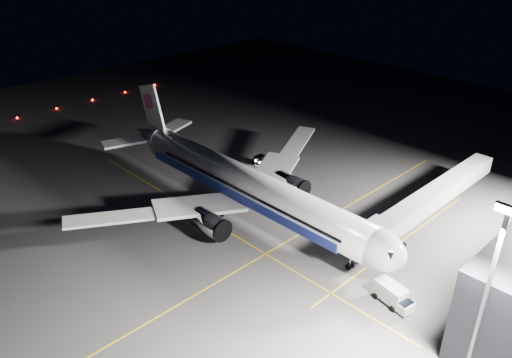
{
  "coord_description": "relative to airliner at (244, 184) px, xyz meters",
  "views": [
    {
      "loc": [
        51.61,
        -48.2,
        42.74
      ],
      "look_at": [
        0.33,
        1.46,
        6.0
      ],
      "focal_mm": 35.0,
      "sensor_mm": 36.0,
      "label": 1
    }
  ],
  "objects": [
    {
      "name": "airliner",
      "position": [
        0.0,
        0.0,
        0.0
      ],
      "size": [
        61.48,
        54.22,
        16.64
      ],
      "color": "silver",
      "rests_on": "ground"
    },
    {
      "name": "safety_cone_b",
      "position": [
        7.08,
        7.59,
        -4.84
      ],
      "size": [
        0.43,
        0.43,
        0.64
      ],
      "primitive_type": "cone",
      "color": "#E93D09",
      "rests_on": "ground"
    },
    {
      "name": "safety_cone_c",
      "position": [
        -2.3,
        4.0,
        -4.85
      ],
      "size": [
        0.41,
        0.41,
        0.62
      ],
      "primitive_type": "cone",
      "color": "#E93D09",
      "rests_on": "ground"
    },
    {
      "name": "ground",
      "position": [
        1.08,
        0.0,
        -5.16
      ],
      "size": [
        200.0,
        200.0,
        0.0
      ],
      "primitive_type": "plane",
      "color": "#4C4C4F",
      "rests_on": "ground"
    },
    {
      "name": "floodlight_mast_south",
      "position": [
        41.08,
        -6.01,
        7.21
      ],
      "size": [
        2.4,
        0.67,
        20.7
      ],
      "color": "#59595E",
      "rests_on": "ground"
    },
    {
      "name": "safety_cone_a",
      "position": [
        3.54,
        10.67,
        -4.89
      ],
      "size": [
        0.37,
        0.37,
        0.55
      ],
      "primitive_type": "cone",
      "color": "#E93D09",
      "rests_on": "ground"
    },
    {
      "name": "taxiway_lights",
      "position": [
        -70.92,
        0.0,
        -4.94
      ],
      "size": [
        0.44,
        60.44,
        0.44
      ],
      "color": "#FF140A",
      "rests_on": "ground"
    },
    {
      "name": "jet_bridge",
      "position": [
        23.08,
        18.06,
        -0.58
      ],
      "size": [
        3.6,
        34.4,
        6.3
      ],
      "color": "#B2B2B7",
      "rests_on": "ground"
    },
    {
      "name": "baggage_tug",
      "position": [
        -10.93,
        14.73,
        -4.25
      ],
      "size": [
        2.77,
        2.24,
        1.99
      ],
      "rotation": [
        0.0,
        0.0,
        -0.02
      ],
      "color": "black",
      "rests_on": "ground"
    },
    {
      "name": "service_truck",
      "position": [
        29.7,
        -2.09,
        -3.72
      ],
      "size": [
        5.55,
        3.02,
        2.69
      ],
      "rotation": [
        0.0,
        0.0,
        -0.18
      ],
      "color": "silver",
      "rests_on": "ground"
    },
    {
      "name": "guide_line_cross",
      "position": [
        1.08,
        -6.0,
        -5.16
      ],
      "size": [
        70.0,
        0.25,
        0.01
      ],
      "primitive_type": "cube",
      "color": "gold",
      "rests_on": "ground"
    },
    {
      "name": "guide_line_side",
      "position": [
        23.08,
        10.0,
        -5.16
      ],
      "size": [
        0.25,
        40.0,
        0.01
      ],
      "primitive_type": "cube",
      "color": "gold",
      "rests_on": "ground"
    },
    {
      "name": "guide_line_main",
      "position": [
        11.08,
        0.0,
        -5.16
      ],
      "size": [
        0.25,
        80.0,
        0.01
      ],
      "primitive_type": "cube",
      "color": "gold",
      "rests_on": "ground"
    }
  ]
}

